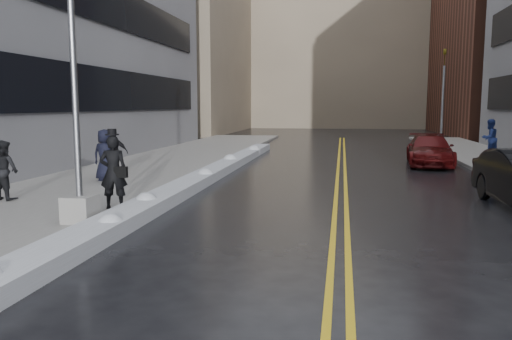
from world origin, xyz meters
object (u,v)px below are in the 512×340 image
at_px(lamppost, 76,116).
at_px(car_maroon, 430,150).
at_px(pedestrian_b, 4,170).
at_px(pedestrian_d, 114,153).
at_px(pedestrian_east, 489,138).
at_px(pedestrian_fedora, 113,172).
at_px(traffic_signal, 443,95).
at_px(pedestrian_c, 105,155).

xyz_separation_m(lamppost, car_maroon, (9.83, 13.96, -1.83)).
height_order(pedestrian_b, pedestrian_d, pedestrian_d).
relative_size(pedestrian_b, pedestrian_east, 0.86).
relative_size(pedestrian_fedora, car_maroon, 0.39).
bearing_deg(lamppost, pedestrian_d, 109.83).
relative_size(pedestrian_fedora, pedestrian_b, 1.13).
height_order(traffic_signal, pedestrian_fedora, traffic_signal).
bearing_deg(pedestrian_c, pedestrian_d, -77.19).
xyz_separation_m(lamppost, pedestrian_b, (-3.45, 2.15, -1.55)).
height_order(pedestrian_b, pedestrian_east, pedestrian_east).
bearing_deg(pedestrian_d, pedestrian_fedora, 95.59).
bearing_deg(car_maroon, pedestrian_east, 44.94).
bearing_deg(traffic_signal, pedestrian_b, -127.53).
xyz_separation_m(pedestrian_d, pedestrian_east, (15.78, 9.62, 0.11)).
distance_m(lamppost, pedestrian_d, 7.78).
bearing_deg(pedestrian_b, lamppost, 164.32).
xyz_separation_m(lamppost, traffic_signal, (11.80, 22.00, 0.87)).
relative_size(lamppost, pedestrian_fedora, 4.07).
height_order(traffic_signal, pedestrian_d, traffic_signal).
bearing_deg(pedestrian_c, pedestrian_fedora, 119.94).
xyz_separation_m(lamppost, pedestrian_fedora, (0.10, 1.52, -1.45)).
relative_size(pedestrian_c, pedestrian_d, 1.05).
distance_m(pedestrian_fedora, pedestrian_c, 5.03).
bearing_deg(pedestrian_c, car_maroon, -145.43).
bearing_deg(car_maroon, pedestrian_c, -141.65).
bearing_deg(pedestrian_b, pedestrian_d, -83.54).
xyz_separation_m(traffic_signal, pedestrian_fedora, (-11.70, -20.48, -2.32)).
bearing_deg(pedestrian_b, pedestrian_c, -90.35).
bearing_deg(pedestrian_d, car_maroon, -171.13).
xyz_separation_m(traffic_signal, pedestrian_c, (-14.13, -16.08, -2.35)).
relative_size(pedestrian_b, car_maroon, 0.34).
bearing_deg(lamppost, pedestrian_fedora, 86.23).
distance_m(pedestrian_b, pedestrian_c, 3.94).
distance_m(pedestrian_c, car_maroon, 14.58).
distance_m(traffic_signal, pedestrian_c, 21.53).
height_order(pedestrian_c, car_maroon, pedestrian_c).
bearing_deg(pedestrian_b, traffic_signal, -111.30).
bearing_deg(car_maroon, lamppost, -120.27).
bearing_deg(pedestrian_d, lamppost, 90.01).
relative_size(lamppost, car_maroon, 1.57).
distance_m(pedestrian_fedora, pedestrian_east, 20.12).
relative_size(pedestrian_fedora, pedestrian_c, 1.04).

